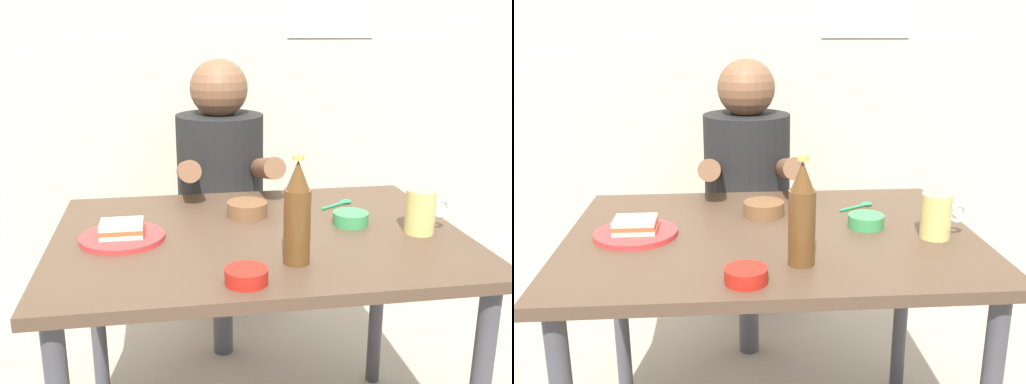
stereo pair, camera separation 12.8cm
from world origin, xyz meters
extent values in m
cube|color=#BCB299|center=(0.00, 1.05, 1.30)|extent=(4.40, 0.08, 2.60)
cube|color=#4C3828|center=(0.00, 0.00, 0.72)|extent=(1.10, 0.80, 0.03)
cylinder|color=#3F3F44|center=(-0.49, 0.34, 0.35)|extent=(0.05, 0.05, 0.71)
cylinder|color=#3F3F44|center=(0.49, 0.34, 0.35)|extent=(0.05, 0.05, 0.71)
cylinder|color=#4C4C51|center=(-0.04, 0.63, 0.21)|extent=(0.08, 0.08, 0.41)
cylinder|color=maroon|center=(-0.04, 0.63, 0.43)|extent=(0.34, 0.34, 0.04)
cylinder|color=black|center=(-0.04, 0.63, 0.71)|extent=(0.32, 0.32, 0.52)
sphere|color=brown|center=(-0.04, 0.63, 1.06)|extent=(0.21, 0.21, 0.21)
cylinder|color=brown|center=(-0.17, 0.38, 0.82)|extent=(0.07, 0.31, 0.14)
cylinder|color=brown|center=(0.09, 0.38, 0.82)|extent=(0.07, 0.31, 0.14)
cylinder|color=red|center=(-0.36, 0.00, 0.75)|extent=(0.22, 0.22, 0.01)
cube|color=beige|center=(-0.36, 0.00, 0.76)|extent=(0.11, 0.09, 0.01)
cube|color=#9E592D|center=(-0.36, 0.00, 0.77)|extent=(0.11, 0.09, 0.01)
cube|color=beige|center=(-0.36, 0.00, 0.78)|extent=(0.11, 0.09, 0.01)
cylinder|color=#D1BC66|center=(0.43, -0.07, 0.80)|extent=(0.08, 0.08, 0.12)
torus|color=silver|center=(0.49, -0.07, 0.81)|extent=(0.06, 0.01, 0.06)
cylinder|color=#593819|center=(0.05, -0.22, 0.83)|extent=(0.06, 0.06, 0.18)
cone|color=#593819|center=(0.05, -0.22, 0.95)|extent=(0.05, 0.05, 0.07)
cylinder|color=#BFB74C|center=(0.05, -0.22, 1.00)|extent=(0.03, 0.03, 0.01)
cylinder|color=#B21E14|center=(-0.08, -0.31, 0.76)|extent=(0.10, 0.10, 0.03)
cylinder|color=maroon|center=(-0.08, -0.31, 0.76)|extent=(0.08, 0.08, 0.02)
cylinder|color=#388C4C|center=(0.27, 0.02, 0.76)|extent=(0.10, 0.10, 0.03)
cylinder|color=#5B643A|center=(0.27, 0.02, 0.77)|extent=(0.08, 0.08, 0.02)
cylinder|color=brown|center=(-0.01, 0.15, 0.76)|extent=(0.12, 0.12, 0.04)
cylinder|color=brown|center=(-0.01, 0.15, 0.77)|extent=(0.10, 0.10, 0.02)
cylinder|color=#26A559|center=(0.27, 0.19, 0.74)|extent=(0.10, 0.06, 0.01)
ellipsoid|color=#26A559|center=(0.32, 0.22, 0.75)|extent=(0.04, 0.02, 0.01)
camera|label=1|loc=(-0.24, -1.45, 1.28)|focal=40.39mm
camera|label=2|loc=(-0.12, -1.47, 1.28)|focal=40.39mm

